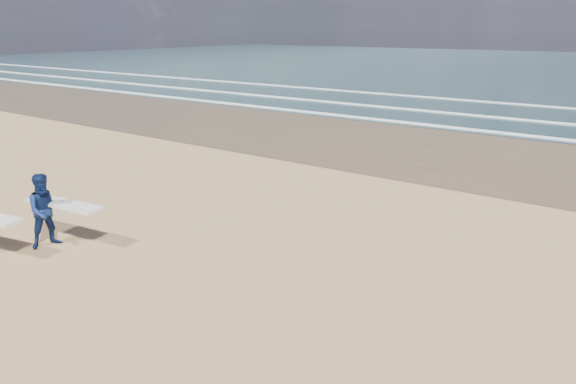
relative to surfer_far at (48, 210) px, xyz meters
The scene contains 1 object.
surfer_far is the anchor object (origin of this frame).
Camera 1 is at (11.16, -4.41, 5.18)m, focal length 32.00 mm.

